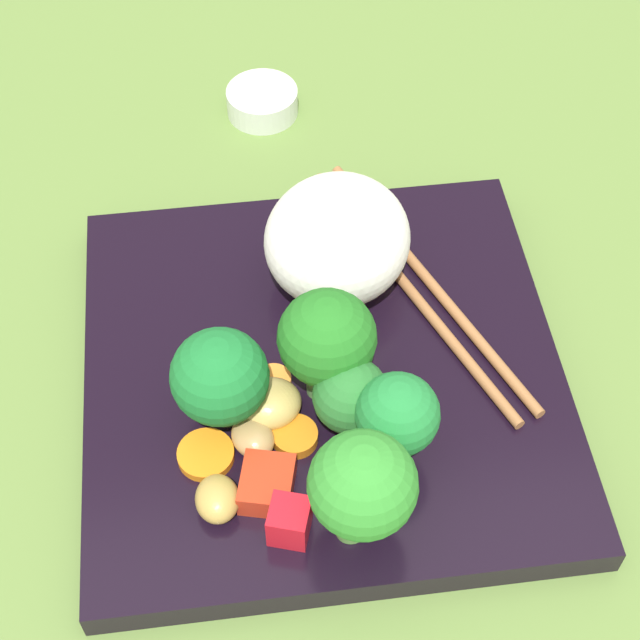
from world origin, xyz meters
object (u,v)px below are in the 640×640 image
at_px(square_plate, 323,374).
at_px(sauce_cup, 262,102).
at_px(rice_mound, 337,239).
at_px(broccoli_floret_1, 351,396).
at_px(chopstick_pair, 419,285).
at_px(carrot_slice_0, 274,380).

bearing_deg(square_plate, sauce_cup, -86.97).
distance_m(rice_mound, broccoli_floret_1, 0.11).
distance_m(square_plate, sauce_cup, 0.25).
bearing_deg(rice_mound, chopstick_pair, 162.65).
relative_size(square_plate, broccoli_floret_1, 5.38).
distance_m(rice_mound, sauce_cup, 0.19).
height_order(square_plate, sauce_cup, same).
distance_m(square_plate, chopstick_pair, 0.08).
height_order(chopstick_pair, sauce_cup, chopstick_pair).
distance_m(chopstick_pair, sauce_cup, 0.21).
bearing_deg(carrot_slice_0, chopstick_pair, -148.44).
distance_m(carrot_slice_0, sauce_cup, 0.26).
relative_size(rice_mound, chopstick_pair, 0.43).
height_order(square_plate, broccoli_floret_1, broccoli_floret_1).
xyz_separation_m(rice_mound, carrot_slice_0, (0.05, 0.07, -0.03)).
relative_size(chopstick_pair, sauce_cup, 4.13).
bearing_deg(rice_mound, broccoli_floret_1, 86.12).
xyz_separation_m(rice_mound, broccoli_floret_1, (0.01, 0.11, -0.01)).
bearing_deg(sauce_cup, chopstick_pair, 111.73).
height_order(carrot_slice_0, chopstick_pair, chopstick_pair).
distance_m(broccoli_floret_1, sauce_cup, 0.30).
distance_m(square_plate, carrot_slice_0, 0.03).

